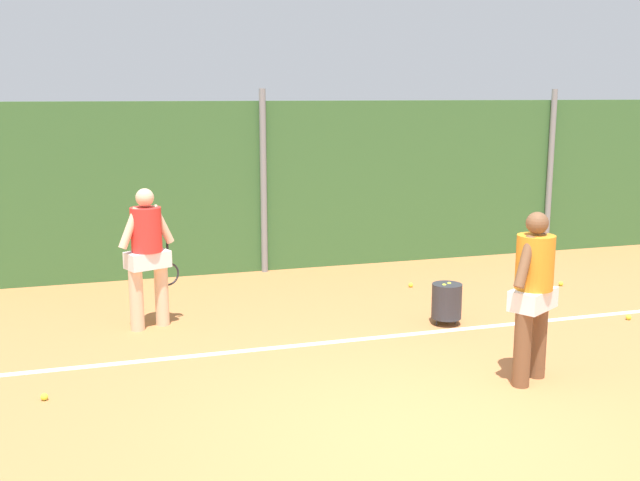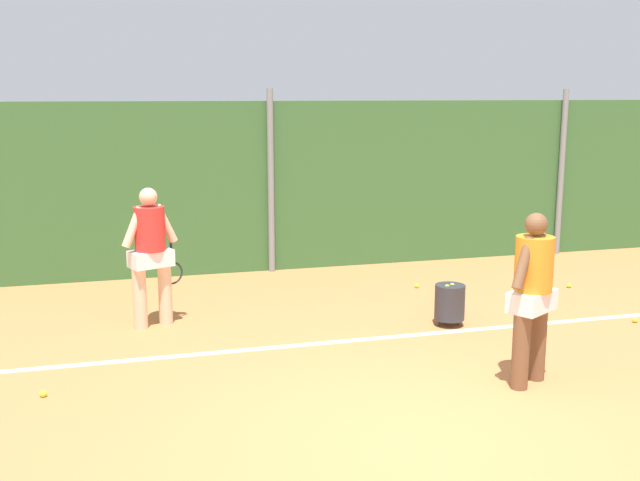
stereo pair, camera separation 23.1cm
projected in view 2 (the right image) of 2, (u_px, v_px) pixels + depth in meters
The scene contains 12 objects.
ground_plane at pixel (354, 363), 7.73m from camera, with size 26.89×26.89×0.00m, color #C67542.
hedge_fence_backdrop at pixel (269, 187), 11.62m from camera, with size 17.48×0.25×2.62m, color #386633.
fence_post_center at pixel (271, 182), 11.44m from camera, with size 0.10×0.10×2.81m, color gray.
fence_post_right at pixel (561, 173), 12.74m from camera, with size 0.10×0.10×2.81m, color gray.
court_baseline_paint at pixel (336, 342), 8.37m from camera, with size 12.77×0.10×0.01m, color white.
player_foreground_near at pixel (533, 290), 7.01m from camera, with size 0.66×0.52×1.66m.
player_midcourt at pixel (151, 250), 8.78m from camera, with size 0.71×0.45×1.66m.
ball_hopper at pixel (450, 302), 8.93m from camera, with size 0.36×0.36×0.51m.
tennis_ball_2 at pixel (43, 394), 6.86m from camera, with size 0.07×0.07×0.07m, color #CCDB33.
tennis_ball_3 at pixel (569, 286), 10.70m from camera, with size 0.07×0.07×0.07m, color #CCDB33.
tennis_ball_4 at pixel (635, 320), 9.08m from camera, with size 0.07×0.07×0.07m, color #CCDB33.
tennis_ball_5 at pixel (417, 286), 10.69m from camera, with size 0.07×0.07×0.07m, color #CCDB33.
Camera 2 is at (-2.27, -5.17, 2.74)m, focal length 42.01 mm.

